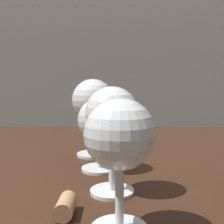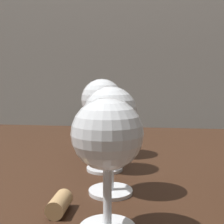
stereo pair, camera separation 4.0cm
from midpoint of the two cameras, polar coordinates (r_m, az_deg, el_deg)
dining_table at (r=0.62m, az=8.98°, el=-18.19°), size 1.23×0.78×0.72m
wine_glass_amber at (r=0.30m, az=3.30°, el=-4.82°), size 0.07×0.07×0.14m
wine_glass_rose at (r=0.40m, az=2.86°, el=-1.01°), size 0.07×0.07×0.15m
wine_glass_chardonnay at (r=0.51m, az=1.06°, el=-1.78°), size 0.07×0.07×0.13m
wine_glass_pinot at (r=0.60m, az=0.19°, el=1.89°), size 0.08×0.08×0.16m
cork at (r=0.37m, az=-6.47°, el=-17.02°), size 0.02×0.04×0.02m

